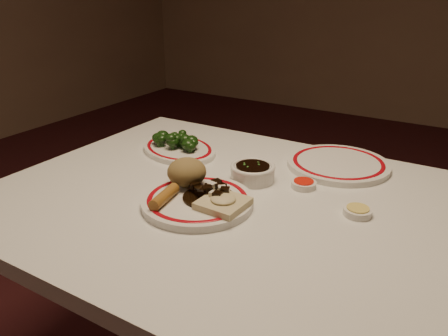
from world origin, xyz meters
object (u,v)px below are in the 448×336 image
main_plate (198,201)px  rice_mound (187,172)px  spring_roll (164,197)px  broccoli_plate (179,149)px  dining_table (239,231)px  stirfry_heap (210,193)px  fried_wonton (223,202)px  soy_bowl (253,173)px  broccoli_pile (178,140)px

main_plate → rice_mound: size_ratio=2.73×
spring_roll → broccoli_plate: 0.37m
dining_table → main_plate: (-0.07, -0.08, 0.10)m
main_plate → stirfry_heap: stirfry_heap is taller
rice_mound → fried_wonton: (0.14, -0.05, -0.02)m
dining_table → stirfry_heap: bearing=-126.5°
fried_wonton → dining_table: bearing=93.5°
soy_bowl → rice_mound: bearing=-126.8°
spring_roll → broccoli_plate: size_ratio=0.30×
fried_wonton → soy_bowl: size_ratio=0.91×
spring_roll → broccoli_pile: broccoli_pile is taller
stirfry_heap → soy_bowl: size_ratio=1.07×
fried_wonton → stirfry_heap: size_ratio=0.85×
soy_bowl → broccoli_pile: bearing=167.0°
rice_mound → fried_wonton: bearing=-21.1°
rice_mound → broccoli_pile: bearing=130.9°
broccoli_pile → soy_bowl: bearing=-13.0°
spring_roll → broccoli_plate: (-0.19, 0.32, -0.02)m
dining_table → rice_mound: 0.20m
main_plate → fried_wonton: fried_wonton is taller
soy_bowl → stirfry_heap: bearing=-97.4°
dining_table → fried_wonton: size_ratio=11.51×
main_plate → stirfry_heap: 0.03m
stirfry_heap → broccoli_plate: stirfry_heap is taller
main_plate → broccoli_pile: 0.36m
spring_roll → fried_wonton: 0.14m
main_plate → dining_table: bearing=49.1°
main_plate → fried_wonton: 0.08m
dining_table → soy_bowl: size_ratio=10.43×
broccoli_plate → main_plate: bearing=-46.7°
rice_mound → broccoli_plate: bearing=130.6°
rice_mound → broccoli_pile: size_ratio=0.59×
broccoli_plate → soy_bowl: (0.29, -0.07, 0.01)m
stirfry_heap → broccoli_pile: size_ratio=0.75×
spring_roll → broccoli_plate: spring_roll is taller
main_plate → spring_roll: spring_roll is taller
dining_table → broccoli_pile: broccoli_pile is taller
broccoli_pile → spring_roll: bearing=-58.4°
fried_wonton → stirfry_heap: bearing=155.4°
fried_wonton → broccoli_pile: size_ratio=0.64×
fried_wonton → soy_bowl: 0.20m
rice_mound → stirfry_heap: (0.08, -0.03, -0.02)m
main_plate → soy_bowl: 0.20m
rice_mound → broccoli_plate: rice_mound is taller
main_plate → stirfry_heap: bearing=37.5°
broccoli_plate → fried_wonton: bearing=-39.8°
main_plate → stirfry_heap: size_ratio=2.14×
spring_roll → stirfry_heap: bearing=34.1°
fried_wonton → broccoli_plate: (-0.32, 0.27, -0.02)m
main_plate → broccoli_plate: (-0.25, 0.26, -0.00)m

